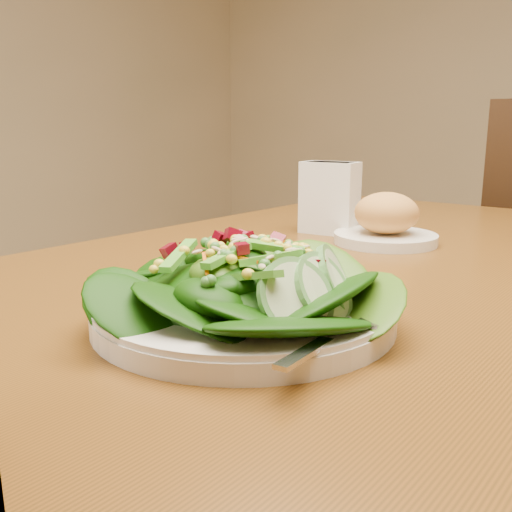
% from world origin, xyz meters
% --- Properties ---
extents(dining_table, '(0.90, 1.40, 0.75)m').
position_xyz_m(dining_table, '(0.00, 0.00, 0.65)').
color(dining_table, brown).
rests_on(dining_table, ground_plane).
extents(salad_plate, '(0.31, 0.31, 0.09)m').
position_xyz_m(salad_plate, '(0.05, -0.35, 0.78)').
color(salad_plate, white).
rests_on(salad_plate, dining_table).
extents(bread_plate, '(0.18, 0.18, 0.09)m').
position_xyz_m(bread_plate, '(-0.03, 0.11, 0.79)').
color(bread_plate, white).
rests_on(bread_plate, dining_table).
extents(napkin_holder, '(0.11, 0.07, 0.13)m').
position_xyz_m(napkin_holder, '(-0.16, 0.14, 0.82)').
color(napkin_holder, white).
rests_on(napkin_holder, dining_table).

